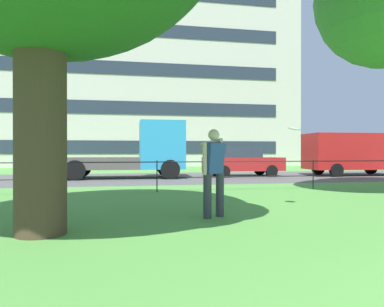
{
  "coord_description": "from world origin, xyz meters",
  "views": [
    {
      "loc": [
        -3.66,
        -0.84,
        1.28
      ],
      "look_at": [
        -1.98,
        8.2,
        1.23
      ],
      "focal_mm": 33.55,
      "sensor_mm": 36.0,
      "label": 1
    }
  ],
  "objects_px": {
    "flatbed_truck_far_right": "(131,153)",
    "apartment_building_background": "(130,66)",
    "person_thrower": "(213,170)",
    "car_red_left": "(242,161)",
    "panel_van_far_left": "(353,152)",
    "frisbee": "(294,129)"
  },
  "relations": [
    {
      "from": "apartment_building_background",
      "to": "person_thrower",
      "type": "bearing_deg",
      "value": -87.71
    },
    {
      "from": "person_thrower",
      "to": "frisbee",
      "type": "bearing_deg",
      "value": 20.4
    },
    {
      "from": "person_thrower",
      "to": "flatbed_truck_far_right",
      "type": "relative_size",
      "value": 0.23
    },
    {
      "from": "person_thrower",
      "to": "flatbed_truck_far_right",
      "type": "height_order",
      "value": "flatbed_truck_far_right"
    },
    {
      "from": "apartment_building_background",
      "to": "frisbee",
      "type": "bearing_deg",
      "value": -83.71
    },
    {
      "from": "flatbed_truck_far_right",
      "to": "apartment_building_background",
      "type": "distance_m",
      "value": 21.96
    },
    {
      "from": "frisbee",
      "to": "person_thrower",
      "type": "bearing_deg",
      "value": -159.6
    },
    {
      "from": "frisbee",
      "to": "flatbed_truck_far_right",
      "type": "height_order",
      "value": "flatbed_truck_far_right"
    },
    {
      "from": "apartment_building_background",
      "to": "car_red_left",
      "type": "bearing_deg",
      "value": -74.55
    },
    {
      "from": "person_thrower",
      "to": "car_red_left",
      "type": "relative_size",
      "value": 0.43
    },
    {
      "from": "apartment_building_background",
      "to": "panel_van_far_left",
      "type": "bearing_deg",
      "value": -60.3
    },
    {
      "from": "flatbed_truck_far_right",
      "to": "panel_van_far_left",
      "type": "xyz_separation_m",
      "value": [
        11.77,
        -0.25,
        0.05
      ]
    },
    {
      "from": "person_thrower",
      "to": "car_red_left",
      "type": "xyz_separation_m",
      "value": [
        4.26,
        10.98,
        -0.15
      ]
    },
    {
      "from": "car_red_left",
      "to": "apartment_building_background",
      "type": "height_order",
      "value": "apartment_building_background"
    },
    {
      "from": "panel_van_far_left",
      "to": "apartment_building_background",
      "type": "bearing_deg",
      "value": 119.7
    },
    {
      "from": "frisbee",
      "to": "panel_van_far_left",
      "type": "height_order",
      "value": "panel_van_far_left"
    },
    {
      "from": "flatbed_truck_far_right",
      "to": "car_red_left",
      "type": "bearing_deg",
      "value": 1.78
    },
    {
      "from": "car_red_left",
      "to": "apartment_building_background",
      "type": "distance_m",
      "value": 22.66
    },
    {
      "from": "flatbed_truck_far_right",
      "to": "panel_van_far_left",
      "type": "relative_size",
      "value": 1.45
    },
    {
      "from": "person_thrower",
      "to": "panel_van_far_left",
      "type": "relative_size",
      "value": 0.34
    },
    {
      "from": "frisbee",
      "to": "apartment_building_background",
      "type": "relative_size",
      "value": 0.01
    },
    {
      "from": "car_red_left",
      "to": "panel_van_far_left",
      "type": "relative_size",
      "value": 0.79
    }
  ]
}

